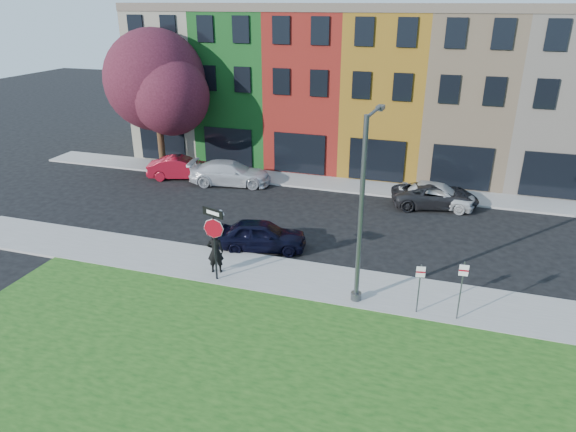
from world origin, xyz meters
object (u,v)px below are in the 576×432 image
(man, at_px, (215,252))
(sedan_near, at_px, (261,235))
(street_lamp, at_px, (363,211))
(stop_sign, at_px, (214,230))

(man, xyz_separation_m, sedan_near, (0.98, 2.82, -0.35))
(street_lamp, bearing_deg, sedan_near, 153.54)
(man, distance_m, street_lamp, 6.56)
(stop_sign, relative_size, man, 1.67)
(sedan_near, bearing_deg, street_lamp, -132.82)
(stop_sign, distance_m, man, 1.43)
(man, xyz_separation_m, street_lamp, (6.01, -0.15, 2.63))
(sedan_near, distance_m, street_lamp, 6.55)
(sedan_near, height_order, street_lamp, street_lamp)
(stop_sign, distance_m, sedan_near, 3.82)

